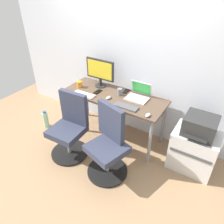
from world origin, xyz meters
TOP-DOWN VIEW (x-y plane):
  - ground_plane at (0.00, 0.00)m, footprint 5.28×5.28m
  - back_wall at (0.00, 0.38)m, footprint 4.40×0.04m
  - desk at (0.00, 0.00)m, footprint 1.54×0.60m
  - office_chair_left at (-0.33, -0.64)m, footprint 0.54×0.54m
  - office_chair_right at (0.31, -0.64)m, footprint 0.54×0.54m
  - side_cabinet at (1.24, -0.01)m, footprint 0.57×0.43m
  - printer at (1.24, -0.01)m, footprint 0.38×0.40m
  - water_bottle_on_floor at (-1.11, -0.41)m, footprint 0.09×0.09m
  - desktop_monitor at (-0.34, 0.16)m, footprint 0.48×0.18m
  - open_laptop at (0.33, 0.13)m, footprint 0.31×0.28m
  - keyboard_by_monitor at (-0.38, -0.22)m, footprint 0.34×0.12m
  - keyboard_by_laptop at (0.30, -0.19)m, footprint 0.34×0.12m
  - mouse_by_monitor at (-0.02, -0.12)m, footprint 0.06×0.10m
  - mouse_by_laptop at (0.64, -0.23)m, footprint 0.06×0.10m
  - coffee_mug at (-0.60, -0.05)m, footprint 0.08×0.08m
  - pen_cup at (0.07, 0.06)m, footprint 0.07×0.07m
  - phone_near_monitor at (-0.26, -0.04)m, footprint 0.07×0.14m
  - phone_near_laptop at (0.09, 0.20)m, footprint 0.07×0.14m

SIDE VIEW (x-z plane):
  - ground_plane at x=0.00m, z-range 0.00..0.00m
  - water_bottle_on_floor at x=-1.11m, z-range -0.01..0.30m
  - side_cabinet at x=1.24m, z-range 0.00..0.57m
  - office_chair_left at x=-0.33m, z-range -0.05..0.89m
  - office_chair_right at x=0.31m, z-range -0.05..0.89m
  - desk at x=0.00m, z-range 0.30..1.04m
  - printer at x=1.24m, z-range 0.57..0.81m
  - phone_near_monitor at x=-0.26m, z-range 0.75..0.76m
  - phone_near_laptop at x=0.09m, z-range 0.75..0.76m
  - keyboard_by_monitor at x=-0.38m, z-range 0.75..0.76m
  - keyboard_by_laptop at x=0.30m, z-range 0.75..0.76m
  - mouse_by_monitor at x=-0.02m, z-range 0.75..0.78m
  - mouse_by_laptop at x=0.64m, z-range 0.75..0.78m
  - coffee_mug at x=-0.60m, z-range 0.75..0.84m
  - pen_cup at x=0.07m, z-range 0.75..0.85m
  - open_laptop at x=0.33m, z-range 0.69..0.91m
  - desktop_monitor at x=-0.34m, z-range 0.78..1.21m
  - back_wall at x=0.00m, z-range 0.00..2.60m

